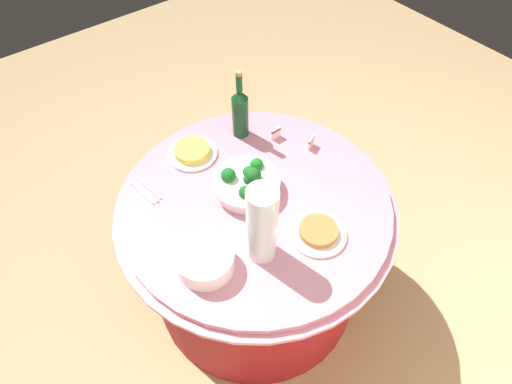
{
  "coord_description": "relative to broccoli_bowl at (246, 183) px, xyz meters",
  "views": [
    {
      "loc": [
        0.69,
        0.88,
        2.13
      ],
      "look_at": [
        0.0,
        0.0,
        0.79
      ],
      "focal_mm": 30.87,
      "sensor_mm": 36.0,
      "label": 1
    }
  ],
  "objects": [
    {
      "name": "ground_plane",
      "position": [
        0.0,
        0.07,
        -0.78
      ],
      "size": [
        6.0,
        6.0,
        0.0
      ],
      "primitive_type": "plane",
      "color": "tan"
    },
    {
      "name": "buffet_table",
      "position": [
        0.0,
        0.07,
        -0.41
      ],
      "size": [
        1.16,
        1.16,
        0.74
      ],
      "color": "maroon",
      "rests_on": "ground_plane"
    },
    {
      "name": "broccoli_bowl",
      "position": [
        0.0,
        0.0,
        0.0
      ],
      "size": [
        0.28,
        0.28,
        0.12
      ],
      "color": "white",
      "rests_on": "buffet_table"
    },
    {
      "name": "plate_stack",
      "position": [
        0.33,
        0.2,
        -0.0
      ],
      "size": [
        0.21,
        0.21,
        0.08
      ],
      "color": "white",
      "rests_on": "buffet_table"
    },
    {
      "name": "wine_bottle",
      "position": [
        -0.19,
        -0.29,
        0.09
      ],
      "size": [
        0.07,
        0.07,
        0.34
      ],
      "color": "#11401D",
      "rests_on": "buffet_table"
    },
    {
      "name": "decorative_fruit_vase",
      "position": [
        0.14,
        0.27,
        0.12
      ],
      "size": [
        0.11,
        0.11,
        0.34
      ],
      "color": "silver",
      "rests_on": "buffet_table"
    },
    {
      "name": "serving_tongs",
      "position": [
        0.33,
        -0.24,
        -0.04
      ],
      "size": [
        0.06,
        0.17,
        0.01
      ],
      "color": "silver",
      "rests_on": "buffet_table"
    },
    {
      "name": "food_plate_peanuts",
      "position": [
        -0.08,
        0.35,
        -0.03
      ],
      "size": [
        0.22,
        0.22,
        0.04
      ],
      "color": "white",
      "rests_on": "buffet_table"
    },
    {
      "name": "food_plate_fried_egg",
      "position": [
        0.06,
        -0.31,
        -0.02
      ],
      "size": [
        0.22,
        0.22,
        0.04
      ],
      "color": "white",
      "rests_on": "buffet_table"
    },
    {
      "name": "label_placard_front",
      "position": [
        -0.38,
        -0.02,
        -0.01
      ],
      "size": [
        0.05,
        0.03,
        0.05
      ],
      "color": "white",
      "rests_on": "buffet_table"
    },
    {
      "name": "label_placard_mid",
      "position": [
        -0.3,
        -0.16,
        -0.01
      ],
      "size": [
        0.05,
        0.01,
        0.05
      ],
      "color": "white",
      "rests_on": "buffet_table"
    }
  ]
}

